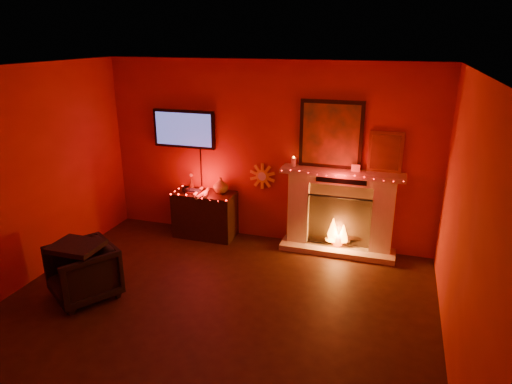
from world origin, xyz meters
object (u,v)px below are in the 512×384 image
sunburst_clock (262,176)px  console_table (205,213)px  fireplace (340,204)px  armchair (83,272)px  tv (184,129)px

sunburst_clock → console_table: sunburst_clock is taller
sunburst_clock → console_table: bearing=-165.8°
fireplace → armchair: size_ratio=2.99×
tv → sunburst_clock: (1.25, 0.03, -0.65)m
armchair → fireplace: bearing=72.4°
fireplace → console_table: fireplace is taller
fireplace → console_table: size_ratio=2.27×
fireplace → sunburst_clock: bearing=175.6°
sunburst_clock → console_table: size_ratio=0.42×
tv → sunburst_clock: bearing=1.2°
sunburst_clock → armchair: size_ratio=0.55×
sunburst_clock → console_table: 1.08m
tv → armchair: (-0.30, -2.28, -1.32)m
sunburst_clock → console_table: (-0.86, -0.22, -0.61)m
tv → armchair: bearing=-97.5°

